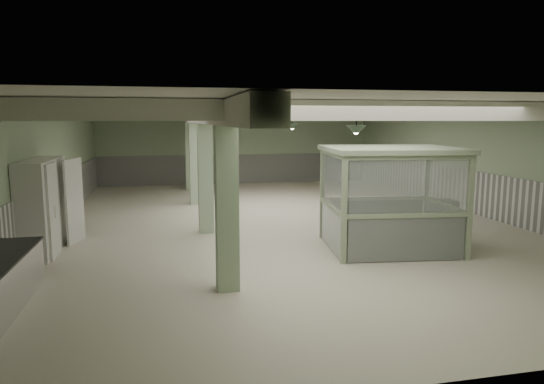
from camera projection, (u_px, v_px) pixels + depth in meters
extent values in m
plane|color=beige|center=(281.00, 221.00, 15.81)|extent=(20.00, 20.00, 0.00)
cube|color=silver|center=(281.00, 110.00, 15.28)|extent=(14.00, 20.00, 0.02)
cube|color=#99B08C|center=(236.00, 149.00, 25.21)|extent=(14.00, 0.02, 3.60)
cube|color=#99B08C|center=(472.00, 242.00, 5.88)|extent=(14.00, 0.02, 3.60)
cube|color=#99B08C|center=(47.00, 171.00, 14.06)|extent=(0.02, 20.00, 3.60)
cube|color=#99B08C|center=(474.00, 162.00, 17.03)|extent=(0.02, 20.00, 3.60)
cube|color=silver|center=(50.00, 207.00, 14.22)|extent=(0.05, 19.90, 1.50)
cube|color=silver|center=(472.00, 192.00, 17.18)|extent=(0.05, 19.90, 1.50)
cube|color=silver|center=(237.00, 169.00, 25.34)|extent=(13.90, 0.05, 1.50)
cube|color=silver|center=(202.00, 117.00, 14.78)|extent=(0.45, 19.90, 0.40)
cube|color=silver|center=(386.00, 111.00, 8.06)|extent=(13.90, 0.35, 0.32)
cube|color=silver|center=(335.00, 113.00, 10.48)|extent=(13.90, 0.35, 0.32)
cube|color=silver|center=(303.00, 115.00, 12.89)|extent=(13.90, 0.35, 0.32)
cube|color=silver|center=(281.00, 115.00, 15.31)|extent=(13.90, 0.35, 0.32)
cube|color=silver|center=(265.00, 116.00, 17.72)|extent=(13.90, 0.35, 0.32)
cube|color=silver|center=(253.00, 117.00, 20.14)|extent=(13.90, 0.35, 0.32)
cube|color=silver|center=(244.00, 117.00, 22.55)|extent=(13.90, 0.35, 0.32)
cube|color=#A3BF9A|center=(227.00, 198.00, 9.22)|extent=(0.42, 0.42, 3.60)
cube|color=#A3BF9A|center=(205.00, 171.00, 14.05)|extent=(0.42, 0.42, 3.60)
cube|color=#A3BF9A|center=(195.00, 158.00, 18.88)|extent=(0.42, 0.42, 3.60)
cube|color=#A3BF9A|center=(190.00, 152.00, 22.74)|extent=(0.42, 0.42, 3.60)
cone|color=#314232|center=(356.00, 130.00, 10.64)|extent=(0.44, 0.44, 0.22)
cone|color=#314232|center=(292.00, 127.00, 15.95)|extent=(0.44, 0.44, 0.22)
cone|color=#314232|center=(263.00, 125.00, 20.78)|extent=(0.44, 0.44, 0.22)
cube|color=silver|center=(43.00, 203.00, 12.10)|extent=(0.66, 2.65, 2.43)
cube|color=silver|center=(53.00, 207.00, 11.59)|extent=(0.06, 0.99, 2.33)
cube|color=silver|center=(69.00, 198.00, 12.89)|extent=(0.31, 0.98, 2.33)
cube|color=silver|center=(55.00, 207.00, 11.59)|extent=(0.02, 0.05, 0.30)
cube|color=silver|center=(65.00, 199.00, 12.77)|extent=(0.02, 0.05, 0.30)
cube|color=#8EA080|center=(344.00, 211.00, 10.97)|extent=(0.13, 0.13, 2.48)
cube|color=#8EA080|center=(322.00, 194.00, 13.42)|extent=(0.13, 0.13, 2.48)
cube|color=#8EA080|center=(470.00, 208.00, 11.25)|extent=(0.13, 0.13, 2.48)
cube|color=#8EA080|center=(426.00, 193.00, 13.70)|extent=(0.13, 0.13, 2.48)
cube|color=#8EA080|center=(391.00, 149.00, 12.14)|extent=(3.54, 3.10, 0.12)
cube|color=silver|center=(406.00, 239.00, 11.21)|extent=(2.77, 0.40, 1.05)
cube|color=silver|center=(409.00, 186.00, 11.03)|extent=(2.77, 0.40, 1.22)
cube|color=silver|center=(374.00, 218.00, 13.66)|extent=(2.77, 0.40, 1.05)
cube|color=silver|center=(375.00, 174.00, 13.48)|extent=(2.77, 0.40, 1.22)
cube|color=silver|center=(332.00, 228.00, 12.30)|extent=(0.34, 2.27, 1.05)
cube|color=silver|center=(333.00, 180.00, 12.12)|extent=(0.34, 2.27, 1.22)
cube|color=silver|center=(444.00, 226.00, 12.58)|extent=(0.34, 2.27, 1.05)
cube|color=silver|center=(447.00, 179.00, 12.40)|extent=(0.34, 2.27, 1.22)
cube|color=#595C4D|center=(447.00, 220.00, 13.28)|extent=(0.41, 0.55, 1.12)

